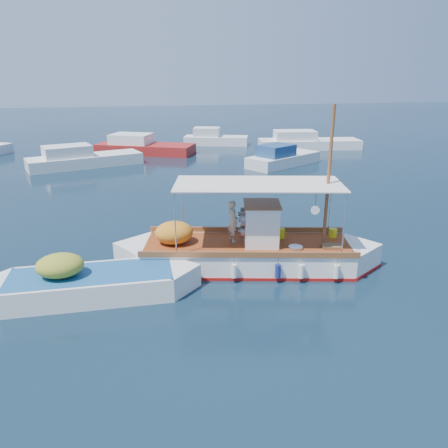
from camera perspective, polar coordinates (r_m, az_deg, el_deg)
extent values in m
plane|color=black|center=(15.16, 2.21, -6.17)|extent=(160.00, 160.00, 0.00)
cube|color=white|center=(15.44, 3.03, -4.36)|extent=(7.40, 3.76, 1.04)
cube|color=white|center=(15.69, -10.01, -4.24)|extent=(2.31, 2.31, 1.04)
cube|color=white|center=(15.98, 15.84, -4.26)|extent=(2.31, 2.31, 1.04)
cube|color=maroon|center=(15.56, 3.01, -5.41)|extent=(7.51, 3.85, 0.17)
cube|color=maroon|center=(15.24, 3.07, -2.64)|extent=(7.37, 3.58, 0.06)
cube|color=brown|center=(16.31, 2.91, -0.72)|extent=(7.03, 1.56, 0.19)
cube|color=brown|center=(14.10, 3.26, -4.00)|extent=(7.03, 1.56, 0.19)
cube|color=white|center=(15.02, 4.91, -0.07)|extent=(1.36, 1.43, 1.41)
cube|color=brown|center=(14.79, 4.99, 2.62)|extent=(1.47, 1.54, 0.06)
cylinder|color=slate|center=(14.61, 2.63, 0.60)|extent=(0.30, 0.50, 0.47)
cylinder|color=slate|center=(15.18, 2.56, 1.33)|extent=(0.30, 0.50, 0.47)
cylinder|color=slate|center=(15.06, 2.56, -0.90)|extent=(0.30, 0.50, 0.47)
cylinder|color=brown|center=(14.88, 13.49, 5.91)|extent=(0.13, 0.13, 4.71)
cylinder|color=brown|center=(14.82, 10.53, 4.56)|extent=(1.68, 0.42, 0.08)
cylinder|color=silver|center=(15.94, -5.51, 2.40)|extent=(0.05, 0.05, 2.12)
cylinder|color=silver|center=(13.98, -6.38, -0.05)|extent=(0.05, 0.05, 2.12)
cylinder|color=silver|center=(16.27, 13.68, 2.28)|extent=(0.05, 0.05, 2.12)
cylinder|color=silver|center=(14.35, 15.43, -0.14)|extent=(0.05, 0.05, 2.12)
cube|color=silver|center=(14.60, 4.52, 5.25)|extent=(5.91, 3.36, 0.04)
ellipsoid|color=orange|center=(15.20, -6.54, -1.13)|extent=(1.52, 1.37, 0.79)
cube|color=#CFC712|center=(15.75, 7.47, -1.24)|extent=(0.27, 0.21, 0.38)
cylinder|color=#CFC712|center=(16.22, 14.04, -1.16)|extent=(0.33, 0.33, 0.32)
cube|color=brown|center=(15.25, 13.82, -2.88)|extent=(0.69, 0.54, 0.11)
cylinder|color=#B2B2B2|center=(14.89, 9.33, -3.11)|extent=(0.56, 0.56, 0.11)
cylinder|color=white|center=(14.04, 11.83, 1.77)|extent=(0.28, 0.09, 0.28)
cylinder|color=white|center=(14.24, -4.40, -6.09)|extent=(0.22, 0.22, 0.45)
cylinder|color=navy|center=(14.27, 7.05, -6.12)|extent=(0.22, 0.22, 0.45)
cylinder|color=white|center=(14.60, 14.46, -6.01)|extent=(0.22, 0.22, 0.45)
imported|color=#AFA591|center=(15.17, 1.15, 0.38)|extent=(0.45, 0.60, 1.49)
cube|color=white|center=(14.07, -16.84, -7.96)|extent=(4.87, 1.93, 0.95)
cube|color=white|center=(14.54, -26.48, -8.34)|extent=(1.89, 1.89, 0.95)
cube|color=white|center=(14.01, -6.86, -7.34)|extent=(1.89, 1.89, 0.95)
cube|color=#1E548A|center=(13.88, -17.02, -6.29)|extent=(4.86, 1.72, 0.05)
ellipsoid|color=#989A2B|center=(13.85, -20.65, -5.09)|extent=(1.40, 1.15, 0.70)
cube|color=silver|center=(33.67, -17.62, 7.71)|extent=(8.32, 4.90, 1.00)
cube|color=silver|center=(33.28, -19.79, 8.93)|extent=(3.69, 2.98, 0.80)
cube|color=maroon|center=(37.97, -10.22, 9.51)|extent=(8.56, 5.85, 1.00)
cube|color=silver|center=(38.32, -12.02, 10.85)|extent=(3.93, 3.49, 0.80)
cube|color=silver|center=(32.78, 7.77, 8.13)|extent=(6.28, 5.07, 1.00)
cube|color=navy|center=(31.93, 6.80, 9.52)|extent=(3.04, 2.87, 0.80)
cube|color=silver|center=(40.66, 11.06, 10.09)|extent=(9.19, 3.68, 1.00)
cube|color=silver|center=(40.21, 9.25, 11.39)|extent=(3.82, 2.63, 0.80)
cube|color=silver|center=(42.00, -1.04, 10.71)|extent=(6.24, 3.57, 1.00)
cube|color=silver|center=(41.98, -2.27, 11.94)|extent=(2.75, 2.29, 0.80)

